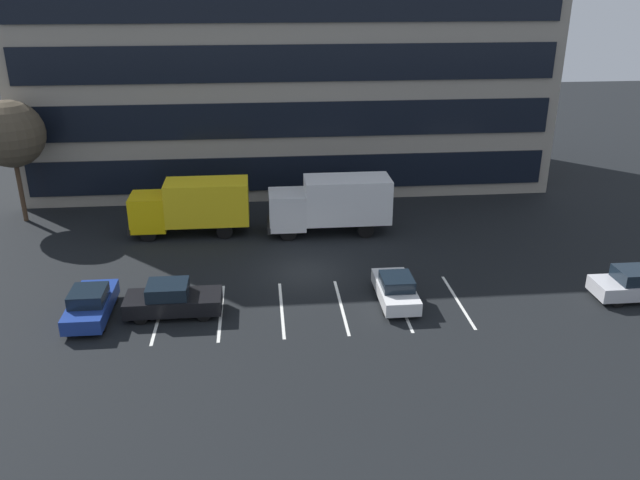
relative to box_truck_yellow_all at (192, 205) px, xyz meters
name	(u,v)px	position (x,y,z in m)	size (l,w,h in m)	color
ground_plane	(305,272)	(6.22, -6.00, -1.83)	(120.00, 120.00, 0.00)	black
office_building	(286,54)	(6.22, 11.95, 7.17)	(36.05, 13.04, 18.00)	gray
lot_markings	(312,308)	(6.22, -9.96, -1.82)	(14.14, 5.40, 0.01)	silver
box_truck_yellow_all	(192,205)	(0.00, 0.00, 0.00)	(7.01, 2.32, 3.25)	yellow
box_truck_white	(332,202)	(8.21, -0.58, 0.07)	(7.29, 2.42, 3.38)	white
sedan_navy	(91,304)	(-3.76, -9.94, -1.13)	(1.73, 4.12, 1.48)	navy
sedan_black	(172,300)	(-0.13, -9.94, -1.09)	(4.34, 1.82, 1.55)	black
sedan_white	(396,289)	(10.23, -9.74, -1.16)	(1.64, 3.93, 1.41)	white
sedan_silver	(637,285)	(21.78, -10.45, -1.11)	(4.26, 1.78, 1.52)	silver
bare_tree	(11,134)	(-10.78, 3.26, 3.70)	(4.03, 4.03, 7.56)	#473323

